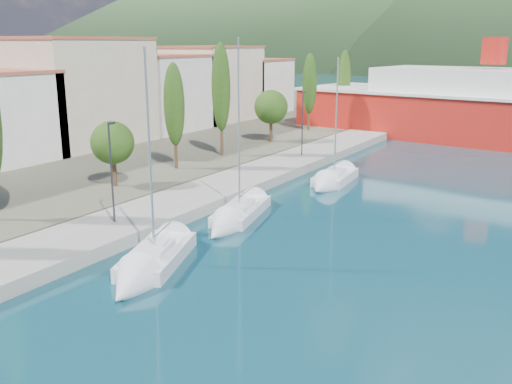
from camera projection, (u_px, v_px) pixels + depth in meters
The scene contains 8 objects.
quay at pixel (238, 182), 46.26m from camera, with size 5.00×88.00×0.80m, color gray.
land_strip at pixel (34, 131), 73.65m from camera, with size 70.00×148.00×0.70m, color #565644.
town_buildings at pixel (122, 95), 65.53m from camera, with size 9.20×69.20×11.30m.
tree_row at pixel (210, 104), 53.03m from camera, with size 3.72×63.07×10.78m.
lamp_posts at pixel (128, 165), 35.06m from camera, with size 0.15×46.82×6.06m.
sailboat_near at pixel (143, 272), 28.39m from camera, with size 5.39×8.82×12.18m.
sailboat_mid at pixel (231, 220), 36.63m from camera, with size 4.36×9.08×12.64m.
sailboat_far at pixel (328, 183), 46.54m from camera, with size 3.20×7.85×11.24m.
Camera 1 is at (15.61, -11.64, 11.36)m, focal length 40.00 mm.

